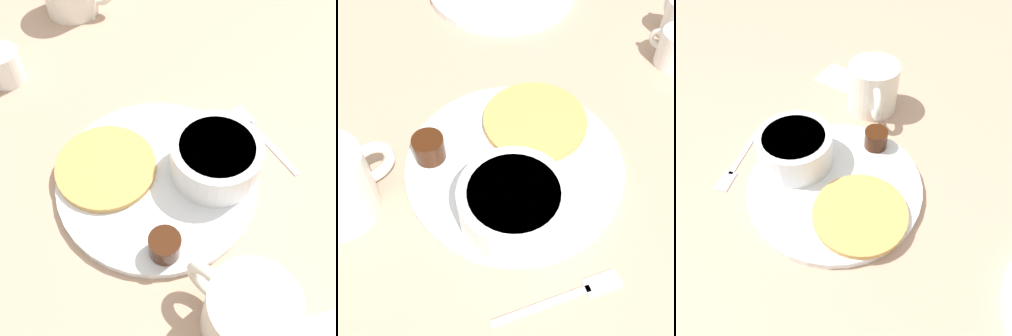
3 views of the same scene
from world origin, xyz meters
The scene contains 9 objects.
ground_plane centered at (0.00, 0.00, 0.00)m, with size 4.00×4.00×0.00m, color tan.
plate centered at (0.00, 0.00, 0.01)m, with size 0.26×0.26×0.01m.
pancake_stack centered at (0.06, -0.02, 0.02)m, with size 0.13×0.13×0.01m.
bowl centered at (-0.07, 0.00, 0.04)m, with size 0.11×0.11×0.05m.
syrup_cup centered at (0.01, 0.10, 0.03)m, with size 0.04×0.04×0.03m.
butter_ramekin centered at (-0.09, 0.02, 0.03)m, with size 0.04×0.04×0.04m.
coffee_mug centered at (-0.06, 0.19, 0.04)m, with size 0.10×0.11×0.09m.
fork centered at (-0.15, -0.06, 0.00)m, with size 0.06×0.13×0.00m.
napkin centered at (-0.16, 0.23, 0.00)m, with size 0.10×0.07×0.00m.
Camera 3 is at (0.19, -0.23, 0.39)m, focal length 35.00 mm.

